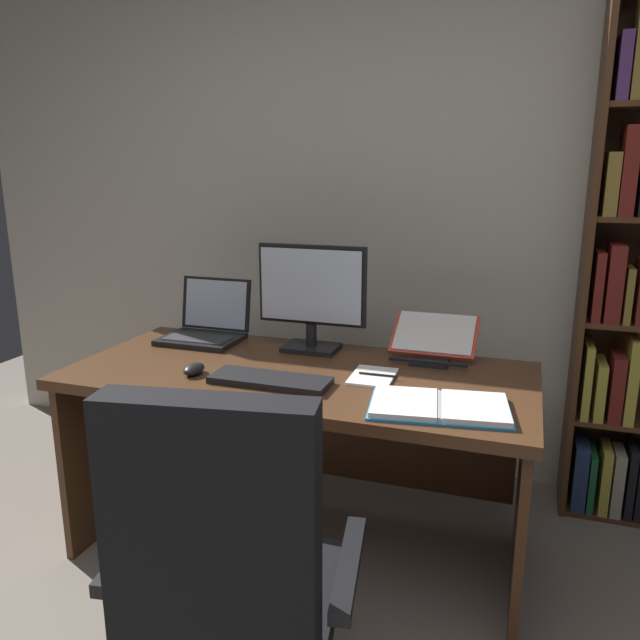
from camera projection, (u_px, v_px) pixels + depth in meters
name	position (u px, v px, depth m)	size (l,w,h in m)	color
wall_back	(412.00, 213.00, 2.91)	(4.82, 0.12, 2.51)	beige
desk	(307.00, 413.00, 2.38)	(1.70, 0.78, 0.74)	#4C2D19
office_chair	(231.00, 606.00, 1.49)	(0.67, 0.60, 1.01)	black
monitor	(312.00, 298.00, 2.47)	(0.45, 0.16, 0.43)	black
laptop	(206.00, 327.00, 2.66)	(0.33, 0.30, 0.25)	black
keyboard	(270.00, 380.00, 2.12)	(0.42, 0.15, 0.02)	black
computer_mouse	(194.00, 369.00, 2.21)	(0.06, 0.10, 0.04)	black
reading_stand_with_book	(434.00, 338.00, 2.40)	(0.33, 0.27, 0.15)	black
open_binder	(439.00, 406.00, 1.89)	(0.46, 0.32, 0.02)	#2D84C6
notepad	(373.00, 377.00, 2.18)	(0.15, 0.21, 0.01)	white
pen	(378.00, 375.00, 2.17)	(0.01, 0.01, 0.14)	black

